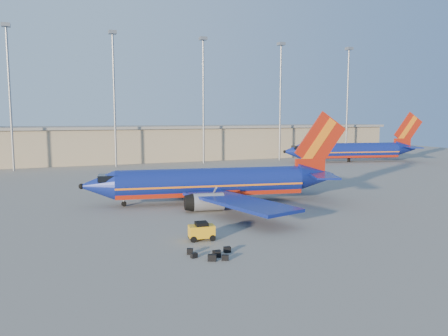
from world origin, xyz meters
The scene contains 7 objects.
ground centered at (0.00, 0.00, 0.00)m, with size 220.00×220.00×0.00m, color slate.
terminal_building centered at (10.00, 58.00, 4.32)m, with size 122.00×16.00×8.50m.
light_mast_row centered at (5.00, 46.00, 17.55)m, with size 101.60×1.60×28.65m.
aircraft_main centered at (1.26, 1.18, 2.46)m, with size 33.78×32.25×11.50m.
aircraft_second centered at (49.08, 35.62, 2.74)m, with size 34.94×14.66×11.94m.
baggage_tug centered at (-5.97, -14.19, 0.84)m, with size 2.38×1.60×1.61m.
luggage_pile centered at (-6.68, -18.97, 0.23)m, with size 3.48×2.83×0.50m.
Camera 1 is at (-17.94, -49.65, 10.80)m, focal length 35.00 mm.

